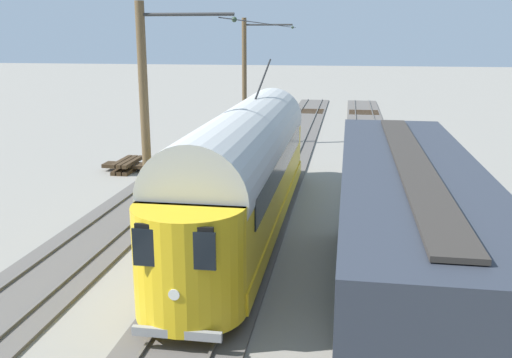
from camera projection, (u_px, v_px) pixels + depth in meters
The scene contains 11 objects.
ground_plane at pixel (249, 224), 20.36m from camera, with size 220.00×220.00×0.00m, color gray.
track_streetcar_siding at pixel (383, 227), 19.91m from camera, with size 2.80×80.00×0.18m.
track_adjacent_siding at pixel (250, 220), 20.64m from camera, with size 2.80×80.00×0.18m.
track_third_siding at pixel (127, 213), 21.38m from camera, with size 2.80×80.00×0.18m.
vintage_streetcar at pixel (245, 167), 19.21m from camera, with size 2.65×16.47×5.42m.
boxcar_adjacent at pixel (406, 240), 12.58m from camera, with size 2.96×12.61×3.85m.
catenary_pole_foreground at pixel (246, 80), 34.06m from camera, with size 3.08×0.28×7.57m.
catenary_pole_mid_near at pixel (148, 122), 17.59m from camera, with size 3.08×0.28×7.57m.
overhead_wire_run at pixel (273, 25), 25.31m from camera, with size 2.87×21.21×0.18m.
switch_stand at pixel (416, 170), 25.38m from camera, with size 0.50×0.30×1.24m.
spare_tie_stack at pixel (128, 165), 28.32m from camera, with size 2.40×2.40×0.54m.
Camera 1 is at (-3.34, 19.04, 6.58)m, focal length 39.79 mm.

